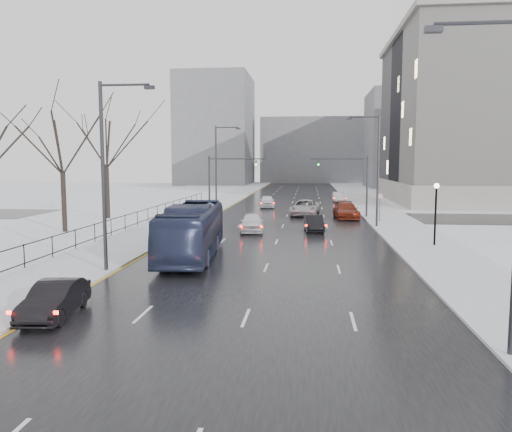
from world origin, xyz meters
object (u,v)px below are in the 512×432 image
(sedan_right_far, at_px, (346,210))
(sedan_right_distant, at_px, (338,197))
(streetlight_l_near, at_px, (107,167))
(sedan_center_far, at_px, (267,201))
(mast_signal_right, at_px, (357,179))
(sedan_left_near, at_px, (55,299))
(sedan_center_near, at_px, (252,222))
(tree_park_d, at_px, (65,233))
(no_uturn_sign, at_px, (380,199))
(sedan_right_near, at_px, (314,223))
(streetlight_r_mid, at_px, (375,165))
(streetlight_l_far, at_px, (218,164))
(sedan_right_cross, at_px, (305,208))
(tree_park_e, at_px, (108,219))
(lamppost_r_mid, at_px, (436,205))
(bus, at_px, (192,231))
(mast_signal_left, at_px, (219,178))

(sedan_right_far, distance_m, sedan_right_distant, 20.94)
(streetlight_l_near, xyz_separation_m, sedan_center_far, (5.19, 38.50, -4.80))
(mast_signal_right, height_order, sedan_left_near, mast_signal_right)
(sedan_center_near, relative_size, sedan_right_far, 0.83)
(tree_park_d, xyz_separation_m, mast_signal_right, (25.13, 14.00, 4.11))
(no_uturn_sign, relative_size, sedan_center_near, 0.57)
(sedan_right_near, distance_m, sedan_center_far, 22.39)
(streetlight_r_mid, height_order, sedan_right_near, streetlight_r_mid)
(no_uturn_sign, distance_m, sedan_right_far, 4.44)
(tree_park_d, xyz_separation_m, sedan_center_far, (14.83, 24.50, 0.82))
(streetlight_l_far, xyz_separation_m, sedan_right_distant, (14.80, 15.87, -4.86))
(no_uturn_sign, height_order, sedan_center_near, no_uturn_sign)
(sedan_center_near, relative_size, sedan_right_cross, 0.77)
(sedan_right_far, bearing_deg, sedan_center_far, 124.41)
(sedan_center_near, bearing_deg, tree_park_e, 148.44)
(tree_park_d, relative_size, sedan_right_cross, 2.04)
(no_uturn_sign, relative_size, sedan_left_near, 0.66)
(tree_park_d, height_order, mast_signal_right, mast_signal_right)
(sedan_right_far, bearing_deg, no_uturn_sign, -48.21)
(streetlight_r_mid, distance_m, lamppost_r_mid, 10.73)
(lamppost_r_mid, distance_m, sedan_right_cross, 21.59)
(no_uturn_sign, relative_size, sedan_center_far, 0.59)
(bus, relative_size, sedan_right_cross, 1.92)
(streetlight_l_far, height_order, sedan_right_distant, streetlight_l_far)
(streetlight_r_mid, bearing_deg, no_uturn_sign, 75.52)
(lamppost_r_mid, height_order, sedan_center_far, lamppost_r_mid)
(sedan_right_distant, bearing_deg, sedan_center_near, -107.66)
(tree_park_d, bearing_deg, streetlight_r_mid, 13.01)
(lamppost_r_mid, bearing_deg, no_uturn_sign, 97.33)
(streetlight_l_near, height_order, sedan_right_distant, streetlight_l_near)
(streetlight_l_far, xyz_separation_m, sedan_right_near, (10.94, -15.14, -4.90))
(lamppost_r_mid, xyz_separation_m, mast_signal_right, (-3.67, 18.00, 1.16))
(sedan_right_distant, bearing_deg, no_uturn_sign, -85.82)
(mast_signal_right, xyz_separation_m, sedan_center_near, (-9.68, -12.08, -3.26))
(sedan_center_near, bearing_deg, mast_signal_left, 107.85)
(no_uturn_sign, bearing_deg, sedan_right_cross, 142.91)
(mast_signal_left, xyz_separation_m, no_uturn_sign, (16.53, -4.00, -1.81))
(sedan_center_far, bearing_deg, sedan_right_distant, 38.99)
(tree_park_d, distance_m, no_uturn_sign, 28.88)
(sedan_center_near, bearing_deg, mast_signal_right, 46.76)
(tree_park_d, height_order, sedan_right_cross, tree_park_d)
(no_uturn_sign, bearing_deg, mast_signal_right, 115.11)
(streetlight_l_far, xyz_separation_m, sedan_right_far, (14.35, -5.07, -4.75))
(mast_signal_left, height_order, sedan_right_far, mast_signal_left)
(mast_signal_left, relative_size, sedan_right_cross, 1.06)
(streetlight_r_mid, height_order, sedan_left_near, streetlight_r_mid)
(tree_park_d, bearing_deg, sedan_right_cross, 38.13)
(tree_park_d, relative_size, streetlight_l_far, 1.25)
(sedan_right_cross, bearing_deg, lamppost_r_mid, -59.35)
(tree_park_d, distance_m, bus, 16.09)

